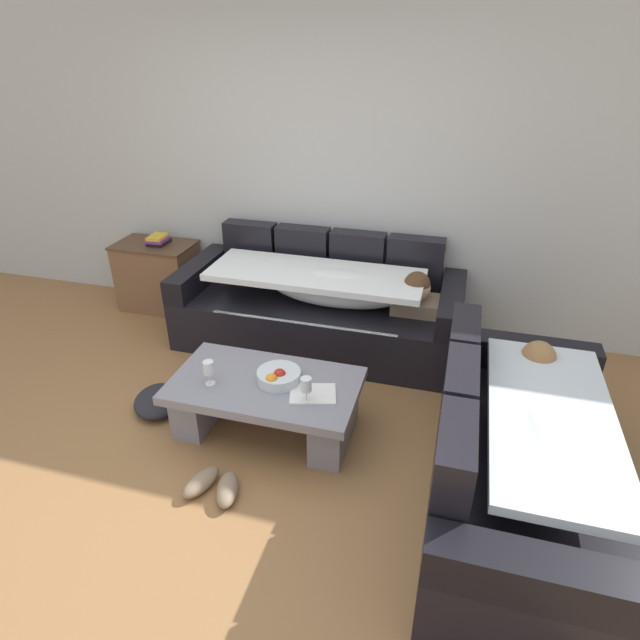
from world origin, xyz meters
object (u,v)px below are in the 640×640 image
book_stack_on_cabinet (158,240)px  pair_of_shoes (214,486)px  fruit_bowl (278,376)px  wine_glass_near_right (306,385)px  couch_near_window (520,462)px  wine_glass_near_left (209,369)px  open_magazine (313,394)px  couch_along_wall (323,307)px  side_cabinet (159,276)px  coffee_table (266,400)px  crumpled_garment (158,401)px

book_stack_on_cabinet → pair_of_shoes: size_ratio=0.60×
book_stack_on_cabinet → fruit_bowl: bearing=-40.2°
wine_glass_near_right → pair_of_shoes: (-0.41, -0.48, -0.45)m
couch_near_window → wine_glass_near_left: (-1.86, 0.15, 0.16)m
couch_near_window → open_magazine: (-1.20, 0.22, 0.05)m
pair_of_shoes → wine_glass_near_right: bearing=49.5°
wine_glass_near_right → fruit_bowl: bearing=147.1°
couch_along_wall → pair_of_shoes: couch_along_wall is taller
couch_along_wall → side_cabinet: 1.69m
couch_along_wall → coffee_table: size_ratio=1.93×
couch_along_wall → open_magazine: couch_along_wall is taller
fruit_bowl → pair_of_shoes: fruit_bowl is taller
wine_glass_near_right → side_cabinet: side_cabinet is taller
book_stack_on_cabinet → couch_near_window: bearing=-28.5°
couch_near_window → side_cabinet: couch_near_window is taller
side_cabinet → pair_of_shoes: (1.53, -2.03, -0.28)m
wine_glass_near_left → open_magazine: (0.66, 0.07, -0.11)m
couch_near_window → wine_glass_near_right: size_ratio=11.04×
couch_along_wall → couch_near_window: (1.49, -1.46, 0.00)m
wine_glass_near_right → crumpled_garment: wine_glass_near_right is taller
wine_glass_near_right → couch_near_window: bearing=-6.6°
crumpled_garment → coffee_table: bearing=0.0°
couch_along_wall → open_magazine: size_ratio=8.25×
book_stack_on_cabinet → pair_of_shoes: bearing=-54.0°
couch_near_window → wine_glass_near_right: (-1.22, 0.14, 0.16)m
couch_near_window → open_magazine: 1.23m
book_stack_on_cabinet → crumpled_garment: 1.73m
fruit_bowl → pair_of_shoes: bearing=-105.9°
couch_near_window → pair_of_shoes: 1.69m
couch_along_wall → coffee_table: (-0.05, -1.20, -0.09)m
couch_along_wall → wine_glass_near_left: couch_along_wall is taller
couch_along_wall → pair_of_shoes: (-0.15, -1.80, -0.29)m
wine_glass_near_right → crumpled_garment: bearing=173.9°
wine_glass_near_left → book_stack_on_cabinet: book_stack_on_cabinet is taller
couch_along_wall → fruit_bowl: size_ratio=8.25×
wine_glass_near_right → side_cabinet: size_ratio=0.23×
coffee_table → wine_glass_near_left: bearing=-160.6°
coffee_table → side_cabinet: bearing=138.7°
couch_along_wall → fruit_bowl: 1.17m
couch_near_window → wine_glass_near_right: bearing=83.4°
wine_glass_near_left → side_cabinet: 2.02m
wine_glass_near_left → side_cabinet: size_ratio=0.23×
fruit_bowl → couch_along_wall: bearing=91.6°
couch_along_wall → book_stack_on_cabinet: couch_along_wall is taller
wine_glass_near_right → open_magazine: 0.14m
coffee_table → pair_of_shoes: size_ratio=3.31×
fruit_bowl → open_magazine: bearing=-16.3°
couch_along_wall → wine_glass_near_right: bearing=-78.7°
coffee_table → book_stack_on_cabinet: size_ratio=5.47×
wine_glass_near_left → crumpled_garment: wine_glass_near_left is taller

